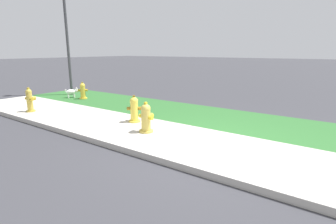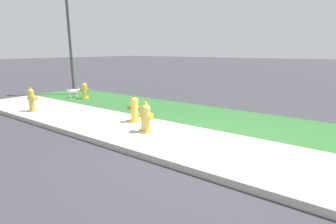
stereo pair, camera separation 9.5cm
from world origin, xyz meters
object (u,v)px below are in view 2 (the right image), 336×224
at_px(fire_hydrant_far_end, 32,100).
at_px(street_lamp, 68,13).
at_px(fire_hydrant_at_driveway, 135,109).
at_px(fire_hydrant_mid_block, 85,91).
at_px(small_white_dog, 74,92).
at_px(fire_hydrant_across_street, 146,118).

distance_m(fire_hydrant_far_end, street_lamp, 4.39).
relative_size(fire_hydrant_at_driveway, street_lamp, 0.14).
height_order(fire_hydrant_mid_block, small_white_dog, fire_hydrant_mid_block).
relative_size(fire_hydrant_mid_block, fire_hydrant_at_driveway, 0.92).
distance_m(fire_hydrant_at_driveway, small_white_dog, 4.72).
relative_size(fire_hydrant_across_street, fire_hydrant_mid_block, 1.08).
relative_size(fire_hydrant_across_street, street_lamp, 0.14).
relative_size(fire_hydrant_mid_block, street_lamp, 0.13).
height_order(small_white_dog, street_lamp, street_lamp).
bearing_deg(fire_hydrant_at_driveway, fire_hydrant_far_end, 157.65).
bearing_deg(fire_hydrant_across_street, fire_hydrant_far_end, -169.89).
bearing_deg(fire_hydrant_mid_block, small_white_dog, 146.10).
xyz_separation_m(fire_hydrant_at_driveway, street_lamp, (-5.21, 1.74, 2.97)).
xyz_separation_m(small_white_dog, street_lamp, (-0.68, 0.45, 3.08)).
distance_m(fire_hydrant_across_street, street_lamp, 7.09).
bearing_deg(small_white_dog, fire_hydrant_far_end, -124.95).
height_order(fire_hydrant_across_street, small_white_dog, fire_hydrant_across_street).
bearing_deg(street_lamp, fire_hydrant_at_driveway, -18.49).
xyz_separation_m(fire_hydrant_mid_block, fire_hydrant_far_end, (0.51, -2.34, 0.05)).
relative_size(fire_hydrant_across_street, small_white_dog, 1.51).
distance_m(fire_hydrant_at_driveway, street_lamp, 6.25).
xyz_separation_m(fire_hydrant_across_street, street_lamp, (-6.03, 2.24, 2.97)).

